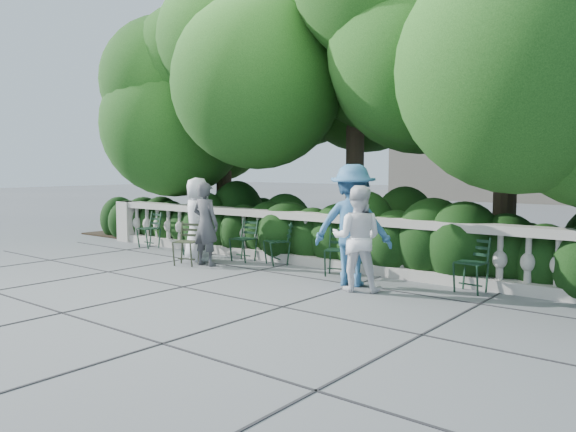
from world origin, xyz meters
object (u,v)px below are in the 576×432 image
Objects in this scene: chair_c at (270,265)px; person_businessman at (197,219)px; chair_f at (466,294)px; chair_d at (238,262)px; person_woman_grey at (206,224)px; chair_weathered at (183,266)px; chair_e at (336,277)px; person_older_blue at (353,225)px; chair_a at (190,256)px; chair_b at (144,248)px; person_casual_man at (357,238)px.

chair_c is 0.51× the size of person_businessman.
chair_f is (3.84, -0.06, 0.00)m from chair_c.
chair_d is 1.05m from person_woman_grey.
chair_c and chair_weathered have the same top height.
chair_d and chair_e have the same top height.
person_older_blue reaches higher than chair_d.
chair_c is 1.76m from person_businessman.
chair_a is at bearing -178.25° from chair_d.
chair_b and chair_e have the same top height.
person_older_blue reaches higher than chair_c.
chair_e is at bearing 21.08° from chair_c.
chair_a and chair_e have the same top height.
chair_e and chair_f have the same top height.
chair_b is (-1.67, 0.07, 0.00)m from chair_a.
chair_f is 0.53× the size of person_woman_grey.
chair_e is (5.34, -0.08, 0.00)m from chair_b.
chair_a is at bearing 159.77° from chair_e.
chair_f is at bearing 27.46° from chair_c.
chair_a is 0.44× the size of person_older_blue.
person_older_blue is (-0.26, 0.28, 0.16)m from person_casual_man.
chair_b is 3.70m from chair_c.
chair_e is at bearing 2.93° from chair_b.
chair_b is 1.00× the size of chair_f.
chair_d is 1.00× the size of chair_weathered.
chair_a is 4.60m from person_casual_man.
person_casual_man is (0.81, -0.64, 0.79)m from chair_e.
chair_d is 4.54m from chair_f.
chair_weathered is at bearing -19.24° from person_casual_man.
chair_e is at bearing -153.59° from person_businessman.
person_casual_man is at bearing 174.84° from person_woman_grey.
person_older_blue is at bearing -13.25° from chair_weathered.
person_businessman reaches higher than person_casual_man.
chair_a is at bearing -31.85° from person_casual_man.
chair_a is 1.00× the size of chair_weathered.
chair_a is 3.67m from chair_e.
chair_weathered is 3.55m from person_older_blue.
chair_weathered is at bearing -10.09° from person_older_blue.
chair_a is at bearing -31.80° from person_woman_grey.
person_woman_grey is (0.26, 0.35, 0.79)m from chair_weathered.
chair_f is 0.51× the size of person_businessman.
chair_e is 0.53× the size of person_casual_man.
chair_f is 5.39m from person_businessman.
chair_e is 0.53× the size of person_woman_grey.
person_woman_grey is 3.13m from person_older_blue.
person_woman_grey is 0.83× the size of person_older_blue.
chair_d is 1.10m from chair_weathered.
chair_b is 6.24m from person_casual_man.
chair_f is at bearing -16.11° from chair_e.
chair_weathered is at bearing 49.41° from person_woman_grey.
chair_d is at bearing 158.04° from chair_e.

